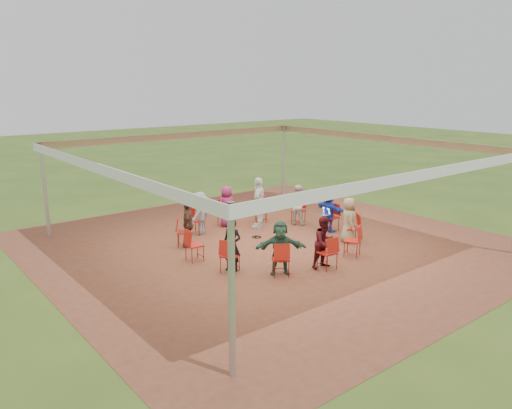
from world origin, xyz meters
TOP-DOWN VIEW (x-y plane):
  - ground at (0.00, 0.00)m, footprint 80.00×80.00m
  - dirt_patch at (0.00, 0.00)m, footprint 13.00×13.00m
  - tent at (0.00, 0.00)m, footprint 10.33×10.33m
  - chair_0 at (2.55, -0.16)m, footprint 0.46×0.45m
  - chair_1 at (2.29, 1.14)m, footprint 0.58×0.57m
  - chair_2 at (1.41, 2.13)m, footprint 0.59×0.60m
  - chair_3 at (0.16, 2.55)m, footprint 0.45×0.46m
  - chair_4 at (-1.14, 2.29)m, footprint 0.57×0.58m
  - chair_5 at (-2.13, 1.41)m, footprint 0.60×0.59m
  - chair_6 at (-2.55, 0.16)m, footprint 0.46×0.45m
  - chair_7 at (-2.29, -1.14)m, footprint 0.58×0.57m
  - chair_8 at (-1.41, -2.13)m, footprint 0.59×0.60m
  - chair_9 at (-0.16, -2.55)m, footprint 0.45×0.46m
  - chair_10 at (1.14, -2.29)m, footprint 0.57×0.58m
  - chair_11 at (2.13, -1.41)m, footprint 0.60×0.59m
  - person_seated_0 at (2.43, -0.15)m, footprint 0.56×1.32m
  - person_seated_1 at (2.18, 1.09)m, footprint 0.65×0.78m
  - person_seated_2 at (0.15, 2.43)m, footprint 0.70×0.42m
  - person_seated_3 at (-1.09, 2.18)m, footprint 1.01×0.80m
  - person_seated_4 at (-2.03, 1.34)m, footprint 0.80×0.91m
  - person_seated_5 at (-2.18, -1.09)m, footprint 0.53×0.61m
  - person_seated_6 at (-1.34, -2.03)m, footprint 1.35×1.12m
  - person_seated_7 at (-0.15, -2.43)m, footprint 0.70×0.43m
  - person_seated_8 at (2.03, -1.34)m, footprint 0.70×0.78m
  - standing_person at (0.87, 1.58)m, footprint 1.13×1.03m
  - cable_coil at (0.12, 0.75)m, footprint 0.30×0.30m
  - laptop at (2.27, -0.14)m, footprint 0.29×0.35m

SIDE VIEW (x-z plane):
  - ground at x=0.00m, z-range 0.00..0.00m
  - dirt_patch at x=0.00m, z-range 0.01..0.01m
  - cable_coil at x=0.12m, z-range 0.01..0.03m
  - chair_0 at x=2.55m, z-range 0.00..0.90m
  - chair_1 at x=2.29m, z-range 0.00..0.90m
  - chair_2 at x=1.41m, z-range 0.00..0.90m
  - chair_3 at x=0.16m, z-range 0.00..0.90m
  - chair_4 at x=-1.14m, z-range 0.00..0.90m
  - chair_5 at x=-2.13m, z-range 0.00..0.90m
  - chair_6 at x=-2.55m, z-range 0.00..0.90m
  - chair_7 at x=-2.29m, z-range 0.00..0.90m
  - chair_8 at x=-1.41m, z-range 0.00..0.90m
  - chair_9 at x=-0.16m, z-range 0.00..0.90m
  - chair_10 at x=1.14m, z-range 0.00..0.90m
  - chair_11 at x=2.13m, z-range 0.00..0.90m
  - laptop at x=2.27m, z-range 0.55..0.78m
  - person_seated_0 at x=2.43m, z-range 0.01..1.40m
  - person_seated_1 at x=2.18m, z-range 0.01..1.40m
  - person_seated_2 at x=0.15m, z-range 0.01..1.40m
  - person_seated_3 at x=-1.09m, z-range 0.01..1.40m
  - person_seated_4 at x=-2.03m, z-range 0.01..1.40m
  - person_seated_5 at x=-2.18m, z-range 0.01..1.40m
  - person_seated_6 at x=-1.34m, z-range 0.01..1.40m
  - person_seated_7 at x=-0.15m, z-range 0.01..1.40m
  - person_seated_8 at x=2.03m, z-range 0.01..1.40m
  - standing_person at x=0.87m, z-range 0.01..1.74m
  - tent at x=0.00m, z-range 0.87..3.87m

